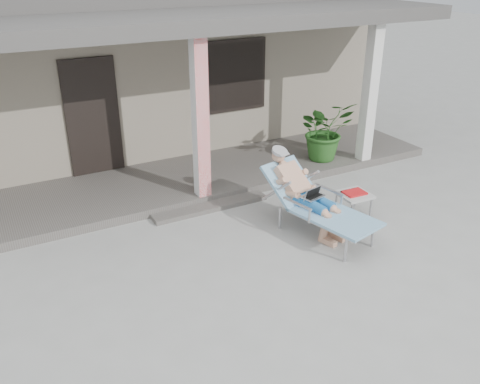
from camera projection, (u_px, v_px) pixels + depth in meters
ground at (268, 262)px, 6.98m from camera, size 60.00×60.00×0.00m
house at (121, 61)px, 11.46m from camera, size 10.40×5.40×3.30m
porch_deck at (184, 180)px, 9.34m from camera, size 10.00×2.00×0.15m
porch_overhang at (177, 27)px, 8.15m from camera, size 10.00×2.30×2.85m
porch_step at (211, 207)px, 8.44m from camera, size 2.00×0.30×0.07m
lounger at (311, 184)px, 7.49m from camera, size 1.13×1.99×1.25m
side_table at (354, 196)px, 8.06m from camera, size 0.50×0.50×0.44m
potted_palm at (325, 130)px, 9.90m from camera, size 1.16×1.04×1.18m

